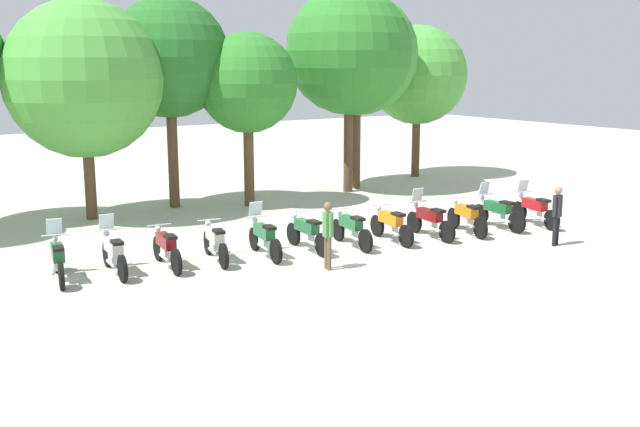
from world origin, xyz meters
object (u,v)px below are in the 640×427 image
at_px(motorcycle_11, 535,209).
at_px(tree_3, 169,58).
at_px(motorcycle_0, 58,259).
at_px(tree_5, 349,51).
at_px(motorcycle_9, 466,217).
at_px(tree_7, 418,75).
at_px(tree_4, 247,84).
at_px(motorcycle_8, 429,220).
at_px(person_0, 328,230).
at_px(motorcycle_1, 114,253).
at_px(person_1, 557,211).
at_px(motorcycle_5, 307,232).
at_px(motorcycle_7, 391,224).
at_px(motorcycle_3, 215,242).
at_px(tree_6, 357,54).
at_px(motorcycle_4, 264,237).
at_px(tree_2, 84,79).
at_px(motorcycle_6, 351,229).
at_px(motorcycle_10, 497,212).
at_px(motorcycle_2, 166,248).

height_order(motorcycle_11, tree_3, tree_3).
xyz_separation_m(motorcycle_0, tree_5, (12.85, 6.23, 4.90)).
height_order(motorcycle_9, tree_7, tree_7).
distance_m(tree_4, tree_5, 4.80).
height_order(motorcycle_8, person_0, person_0).
relative_size(motorcycle_1, person_1, 1.31).
bearing_deg(motorcycle_5, motorcycle_1, 85.06).
bearing_deg(tree_4, motorcycle_0, -144.82).
bearing_deg(motorcycle_7, motorcycle_5, 87.30).
xyz_separation_m(motorcycle_3, motorcycle_7, (5.10, -0.83, 0.00)).
distance_m(tree_6, tree_7, 4.30).
bearing_deg(tree_6, tree_3, 178.34).
bearing_deg(motorcycle_7, motorcycle_0, 88.88).
relative_size(motorcycle_0, tree_7, 0.33).
distance_m(motorcycle_4, motorcycle_8, 5.15).
xyz_separation_m(motorcycle_9, tree_6, (2.15, 8.47, 4.82)).
relative_size(motorcycle_7, person_1, 1.30).
xyz_separation_m(motorcycle_5, tree_2, (-3.56, 7.42, 4.00)).
bearing_deg(motorcycle_6, tree_5, -28.23).
bearing_deg(motorcycle_4, person_0, -152.57).
distance_m(motorcycle_6, tree_2, 9.93).
distance_m(motorcycle_8, person_0, 4.61).
xyz_separation_m(motorcycle_3, motorcycle_5, (2.55, -0.39, 0.00)).
xyz_separation_m(motorcycle_8, motorcycle_11, (3.83, -0.60, 0.00)).
bearing_deg(motorcycle_4, motorcycle_11, -90.09).
bearing_deg(tree_5, motorcycle_10, -90.73).
xyz_separation_m(person_0, person_1, (6.67, -1.49, -0.01)).
bearing_deg(motorcycle_8, motorcycle_4, 86.10).
bearing_deg(tree_2, tree_3, 7.82).
bearing_deg(motorcycle_5, motorcycle_4, 88.26).
xyz_separation_m(tree_4, tree_7, (9.50, 2.04, 0.17)).
distance_m(motorcycle_7, motorcycle_10, 3.85).
bearing_deg(motorcycle_9, motorcycle_11, -84.52).
bearing_deg(motorcycle_3, motorcycle_0, 94.48).
bearing_deg(person_0, motorcycle_5, -96.85).
bearing_deg(motorcycle_3, motorcycle_1, 94.85).
xyz_separation_m(motorcycle_0, person_1, (12.44, -4.21, 0.46)).
xyz_separation_m(motorcycle_0, motorcycle_9, (11.47, -1.70, -0.01)).
bearing_deg(motorcycle_11, person_0, 104.61).
relative_size(motorcycle_2, tree_2, 0.31).
bearing_deg(person_0, tree_4, -95.23).
relative_size(motorcycle_2, motorcycle_3, 1.01).
bearing_deg(motorcycle_7, tree_7, -36.85).
height_order(person_0, tree_5, tree_5).
xyz_separation_m(motorcycle_10, tree_3, (-6.88, 8.74, 4.64)).
height_order(motorcycle_0, motorcycle_8, same).
bearing_deg(motorcycle_0, motorcycle_5, -86.94).
distance_m(motorcycle_0, motorcycle_10, 12.86).
bearing_deg(motorcycle_7, motorcycle_1, 88.77).
xyz_separation_m(tree_2, tree_5, (10.04, -0.34, 0.92)).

